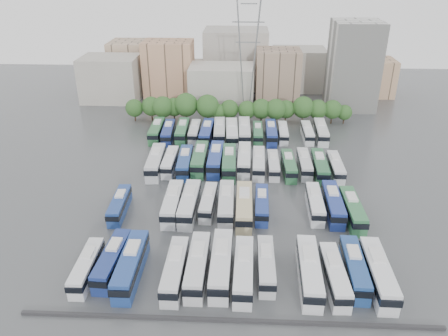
{
  "coord_description": "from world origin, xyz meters",
  "views": [
    {
      "loc": [
        1.4,
        -75.59,
        43.89
      ],
      "look_at": [
        -2.63,
        6.64,
        3.0
      ],
      "focal_mm": 35.0,
      "sensor_mm": 36.0,
      "label": 1
    }
  ],
  "objects_px": {
    "bus_r0_s6": "(221,264)",
    "bus_r3_s9": "(271,133)",
    "bus_r0_s4": "(175,270)",
    "bus_r2_s1": "(156,162)",
    "bus_r0_s0": "(87,267)",
    "bus_r0_s1": "(112,260)",
    "bus_r0_s12": "(354,268)",
    "bus_r3_s0": "(157,130)",
    "bus_r2_s5": "(216,159)",
    "bus_r3_s8": "(258,133)",
    "bus_r3_s10": "(283,133)",
    "bus_r1_s7": "(244,206)",
    "bus_r0_s2": "(131,265)",
    "bus_r2_s2": "(170,162)",
    "bus_r1_s5": "(208,202)",
    "bus_r1_s11": "(315,203)",
    "bus_r2_s6": "(229,162)",
    "bus_r0_s11": "(334,275)",
    "bus_r2_s7": "(244,159)",
    "bus_r3_s1": "(168,132)",
    "bus_r0_s8": "(266,265)",
    "bus_r0_s7": "(244,270)",
    "bus_r2_s9": "(273,165)",
    "bus_r2_s8": "(259,163)",
    "bus_r2_s10": "(289,165)",
    "bus_r3_s4": "(207,132)",
    "bus_r2_s4": "(200,159)",
    "bus_r2_s12": "(320,166)",
    "bus_r3_s5": "(219,131)",
    "bus_r3_s2": "(182,131)",
    "bus_r3_s3": "(195,131)",
    "bus_r0_s10": "(309,271)",
    "bus_r2_s11": "(304,164)",
    "bus_r1_s0": "(120,205)",
    "bus_r2_s13": "(336,167)",
    "bus_r1_s12": "(333,204)",
    "apartment_tower": "(353,66)",
    "electricity_pylon": "(248,51)",
    "bus_r3_s13": "(321,132)",
    "bus_r0_s13": "(378,273)",
    "bus_r1_s13": "(352,210)",
    "bus_r0_s5": "(198,265)"
  },
  "relations": [
    {
      "from": "bus_r0_s4",
      "to": "apartment_tower",
      "type": "bearing_deg",
      "value": 63.18
    },
    {
      "from": "bus_r0_s8",
      "to": "bus_r2_s12",
      "type": "height_order",
      "value": "bus_r2_s12"
    },
    {
      "from": "bus_r0_s8",
      "to": "bus_r3_s3",
      "type": "distance_m",
      "value": 56.04
    },
    {
      "from": "electricity_pylon",
      "to": "bus_r0_s7",
      "type": "distance_m",
      "value": 76.7
    },
    {
      "from": "bus_r0_s4",
      "to": "bus_r2_s5",
      "type": "relative_size",
      "value": 0.92
    },
    {
      "from": "bus_r2_s11",
      "to": "bus_r1_s11",
      "type": "bearing_deg",
      "value": -89.74
    },
    {
      "from": "bus_r0_s7",
      "to": "bus_r2_s9",
      "type": "distance_m",
      "value": 36.86
    },
    {
      "from": "bus_r0_s4",
      "to": "bus_r0_s13",
      "type": "bearing_deg",
      "value": 1.08
    },
    {
      "from": "bus_r1_s7",
      "to": "bus_r1_s0",
      "type": "bearing_deg",
      "value": -179.96
    },
    {
      "from": "bus_r0_s4",
      "to": "bus_r1_s11",
      "type": "distance_m",
      "value": 30.81
    },
    {
      "from": "bus_r1_s13",
      "to": "bus_r3_s13",
      "type": "height_order",
      "value": "bus_r3_s13"
    },
    {
      "from": "bus_r1_s5",
      "to": "bus_r1_s11",
      "type": "relative_size",
      "value": 0.94
    },
    {
      "from": "bus_r1_s0",
      "to": "bus_r0_s10",
      "type": "bearing_deg",
      "value": -30.32
    },
    {
      "from": "bus_r1_s0",
      "to": "bus_r3_s9",
      "type": "xyz_separation_m",
      "value": [
        29.85,
        37.15,
        0.19
      ]
    },
    {
      "from": "bus_r0_s2",
      "to": "bus_r2_s2",
      "type": "bearing_deg",
      "value": 89.77
    },
    {
      "from": "bus_r2_s1",
      "to": "bus_r0_s0",
      "type": "bearing_deg",
      "value": -98.19
    },
    {
      "from": "bus_r2_s7",
      "to": "bus_r3_s1",
      "type": "xyz_separation_m",
      "value": [
        -19.85,
        15.9,
        -0.15
      ]
    },
    {
      "from": "bus_r3_s10",
      "to": "bus_r2_s13",
      "type": "bearing_deg",
      "value": -62.21
    },
    {
      "from": "bus_r1_s12",
      "to": "bus_r2_s12",
      "type": "bearing_deg",
      "value": 91.48
    },
    {
      "from": "bus_r2_s1",
      "to": "apartment_tower",
      "type": "bearing_deg",
      "value": 39.72
    },
    {
      "from": "bus_r0_s13",
      "to": "bus_r2_s4",
      "type": "xyz_separation_m",
      "value": [
        -29.7,
        37.59,
        0.0
      ]
    },
    {
      "from": "bus_r3_s0",
      "to": "bus_r2_s5",
      "type": "bearing_deg",
      "value": -47.38
    },
    {
      "from": "bus_r0_s12",
      "to": "bus_r3_s4",
      "type": "xyz_separation_m",
      "value": [
        -26.37,
        52.59,
        0.07
      ]
    },
    {
      "from": "bus_r0_s1",
      "to": "bus_r0_s4",
      "type": "relative_size",
      "value": 0.99
    },
    {
      "from": "bus_r2_s11",
      "to": "bus_r2_s1",
      "type": "bearing_deg",
      "value": -177.39
    },
    {
      "from": "bus_r0_s13",
      "to": "bus_r1_s11",
      "type": "distance_m",
      "value": 20.76
    },
    {
      "from": "bus_r0_s8",
      "to": "bus_r3_s10",
      "type": "bearing_deg",
      "value": 83.1
    },
    {
      "from": "bus_r2_s8",
      "to": "bus_r0_s10",
      "type": "bearing_deg",
      "value": -78.37
    },
    {
      "from": "bus_r3_s2",
      "to": "bus_r3_s3",
      "type": "height_order",
      "value": "bus_r3_s2"
    },
    {
      "from": "bus_r3_s3",
      "to": "bus_r3_s5",
      "type": "relative_size",
      "value": 0.87
    },
    {
      "from": "bus_r0_s0",
      "to": "bus_r3_s8",
      "type": "relative_size",
      "value": 1.01
    },
    {
      "from": "bus_r3_s9",
      "to": "bus_r2_s2",
      "type": "bearing_deg",
      "value": -141.62
    },
    {
      "from": "bus_r2_s8",
      "to": "bus_r2_s10",
      "type": "xyz_separation_m",
      "value": [
        6.59,
        -0.84,
        -0.07
      ]
    },
    {
      "from": "bus_r2_s13",
      "to": "bus_r3_s13",
      "type": "height_order",
      "value": "bus_r3_s13"
    },
    {
      "from": "bus_r0_s4",
      "to": "bus_r3_s9",
      "type": "bearing_deg",
      "value": 73.28
    },
    {
      "from": "bus_r0_s2",
      "to": "bus_r2_s9",
      "type": "height_order",
      "value": "bus_r0_s2"
    },
    {
      "from": "bus_r1_s7",
      "to": "bus_r2_s4",
      "type": "height_order",
      "value": "bus_r1_s7"
    },
    {
      "from": "bus_r2_s2",
      "to": "bus_r2_s11",
      "type": "distance_m",
      "value": 29.94
    },
    {
      "from": "bus_r2_s6",
      "to": "bus_r0_s11",
      "type": "bearing_deg",
      "value": -66.98
    },
    {
      "from": "bus_r0_s10",
      "to": "bus_r2_s5",
      "type": "bearing_deg",
      "value": 115.11
    },
    {
      "from": "bus_r0_s6",
      "to": "bus_r3_s9",
      "type": "bearing_deg",
      "value": 80.06
    },
    {
      "from": "bus_r1_s7",
      "to": "bus_r3_s4",
      "type": "relative_size",
      "value": 1.04
    },
    {
      "from": "bus_r0_s5",
      "to": "bus_r3_s2",
      "type": "height_order",
      "value": "bus_r0_s5"
    },
    {
      "from": "bus_r3_s10",
      "to": "bus_r1_s7",
      "type": "bearing_deg",
      "value": -103.46
    },
    {
      "from": "bus_r2_s12",
      "to": "bus_r3_s5",
      "type": "relative_size",
      "value": 0.97
    },
    {
      "from": "bus_r0_s10",
      "to": "bus_r0_s13",
      "type": "height_order",
      "value": "bus_r0_s10"
    },
    {
      "from": "bus_r3_s9",
      "to": "electricity_pylon",
      "type": "bearing_deg",
      "value": 108.23
    },
    {
      "from": "bus_r0_s1",
      "to": "bus_r0_s12",
      "type": "height_order",
      "value": "bus_r0_s12"
    },
    {
      "from": "bus_r3_s3",
      "to": "bus_r3_s8",
      "type": "xyz_separation_m",
      "value": [
        16.52,
        -0.3,
        -0.03
      ]
    },
    {
      "from": "bus_r1_s5",
      "to": "bus_r2_s5",
      "type": "bearing_deg",
      "value": 92.06
    }
  ]
}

